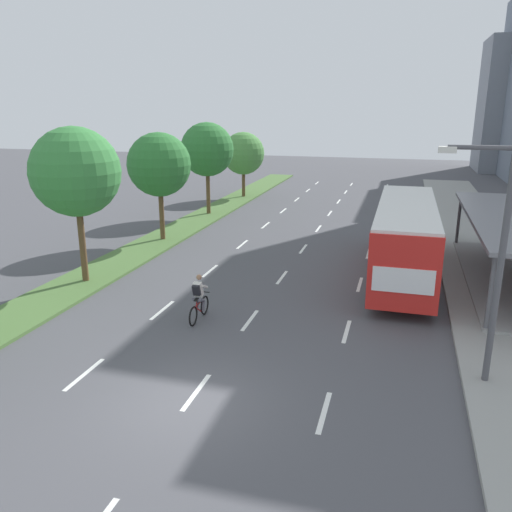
% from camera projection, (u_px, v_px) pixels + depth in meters
% --- Properties ---
extents(ground_plane, '(140.00, 140.00, 0.00)m').
position_uv_depth(ground_plane, '(188.00, 403.00, 13.47)').
color(ground_plane, '#4C4C51').
extents(median_strip, '(2.60, 52.00, 0.12)m').
position_uv_depth(median_strip, '(192.00, 223.00, 34.11)').
color(median_strip, '#4C7038').
rests_on(median_strip, ground).
extents(sidewalk_right, '(4.50, 52.00, 0.15)m').
position_uv_depth(sidewalk_right, '(476.00, 241.00, 29.46)').
color(sidewalk_right, gray).
rests_on(sidewalk_right, ground).
extents(lane_divider_left, '(0.14, 47.79, 0.01)m').
position_uv_depth(lane_divider_left, '(255.00, 234.00, 31.37)').
color(lane_divider_left, white).
rests_on(lane_divider_left, ground).
extents(lane_divider_center, '(0.14, 47.79, 0.01)m').
position_uv_depth(lane_divider_center, '(311.00, 238.00, 30.45)').
color(lane_divider_center, white).
rests_on(lane_divider_center, ground).
extents(lane_divider_right, '(0.14, 47.79, 0.01)m').
position_uv_depth(lane_divider_right, '(372.00, 242.00, 29.52)').
color(lane_divider_right, white).
rests_on(lane_divider_right, ground).
extents(bus_shelter, '(2.90, 12.77, 2.86)m').
position_uv_depth(bus_shelter, '(508.00, 242.00, 22.11)').
color(bus_shelter, gray).
rests_on(bus_shelter, sidewalk_right).
extents(bus, '(2.54, 11.29, 3.37)m').
position_uv_depth(bus, '(405.00, 233.00, 22.95)').
color(bus, red).
rests_on(bus, ground).
extents(cyclist, '(0.46, 1.82, 1.71)m').
position_uv_depth(cyclist, '(199.00, 300.00, 18.51)').
color(cyclist, black).
rests_on(cyclist, ground).
extents(median_tree_second, '(3.74, 3.74, 6.63)m').
position_uv_depth(median_tree_second, '(75.00, 172.00, 21.33)').
color(median_tree_second, brown).
rests_on(median_tree_second, median_strip).
extents(median_tree_third, '(3.56, 3.56, 6.05)m').
position_uv_depth(median_tree_third, '(159.00, 165.00, 28.59)').
color(median_tree_third, brown).
rests_on(median_tree_third, median_strip).
extents(median_tree_fourth, '(3.72, 3.72, 6.38)m').
position_uv_depth(median_tree_fourth, '(207.00, 150.00, 35.68)').
color(median_tree_fourth, brown).
rests_on(median_tree_fourth, median_strip).
extents(median_tree_fifth, '(3.52, 3.52, 5.38)m').
position_uv_depth(median_tree_fifth, '(243.00, 153.00, 42.98)').
color(median_tree_fifth, brown).
rests_on(median_tree_fifth, median_strip).
extents(streetlight, '(1.91, 0.24, 6.50)m').
position_uv_depth(streetlight, '(495.00, 250.00, 13.34)').
color(streetlight, '#4C4C51').
rests_on(streetlight, sidewalk_right).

